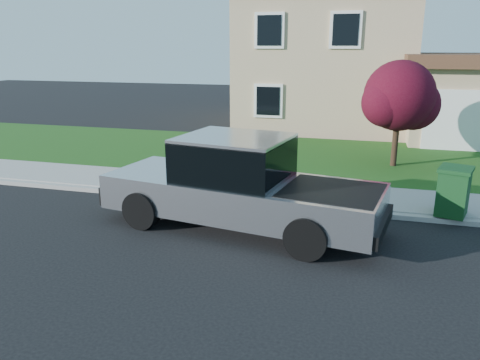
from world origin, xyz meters
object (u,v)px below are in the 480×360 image
(woman, at_px, (225,176))
(ornamental_tree, at_px, (400,99))
(pickup_truck, at_px, (240,186))
(trash_bin, at_px, (453,191))

(woman, bearing_deg, ornamental_tree, -145.07)
(pickup_truck, xyz_separation_m, ornamental_tree, (3.63, 6.44, 1.34))
(pickup_truck, height_order, woman, pickup_truck)
(pickup_truck, relative_size, ornamental_tree, 1.90)
(trash_bin, bearing_deg, ornamental_tree, 119.74)
(pickup_truck, height_order, trash_bin, pickup_truck)
(woman, xyz_separation_m, ornamental_tree, (4.40, 5.06, 1.53))
(pickup_truck, xyz_separation_m, trash_bin, (4.69, 1.67, -0.24))
(pickup_truck, relative_size, trash_bin, 5.76)
(woman, height_order, trash_bin, woman)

